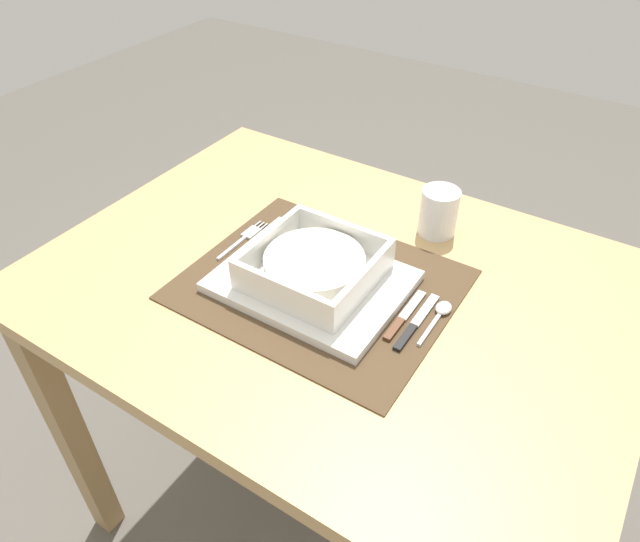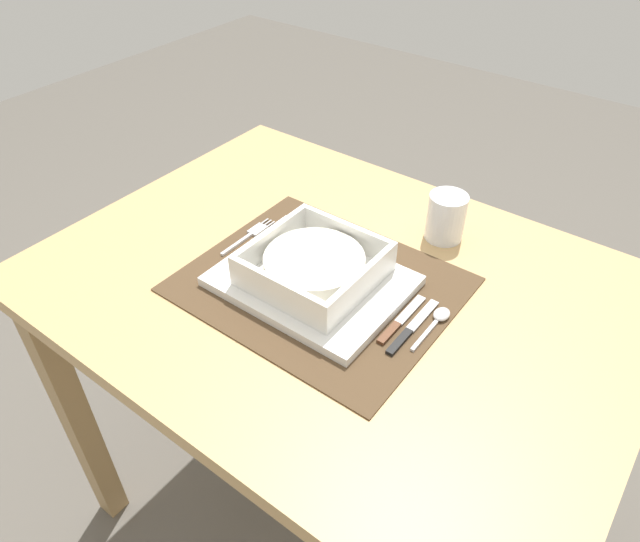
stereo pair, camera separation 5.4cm
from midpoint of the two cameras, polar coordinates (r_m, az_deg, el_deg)
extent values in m
plane|color=#59544C|center=(1.57, -0.08, -22.36)|extent=(6.00, 6.00, 0.00)
cube|color=tan|center=(0.98, -0.11, -1.50)|extent=(0.98, 0.73, 0.03)
cube|color=#A48252|center=(1.36, -24.45, -14.28)|extent=(0.05, 0.05, 0.72)
cube|color=#A48252|center=(1.62, -7.18, 0.16)|extent=(0.05, 0.05, 0.72)
cube|color=#A48252|center=(1.38, 23.54, -12.45)|extent=(0.05, 0.05, 0.72)
cube|color=#4C3823|center=(0.96, -1.61, -1.36)|extent=(0.43, 0.35, 0.00)
cube|color=white|center=(0.95, -2.40, -1.04)|extent=(0.30, 0.23, 0.02)
cube|color=white|center=(0.94, -2.18, -0.38)|extent=(0.19, 0.19, 0.01)
cube|color=white|center=(0.97, -6.66, 2.74)|extent=(0.01, 0.19, 0.05)
cube|color=white|center=(0.89, 2.62, -1.04)|extent=(0.01, 0.19, 0.05)
cube|color=white|center=(0.87, -5.61, -2.21)|extent=(0.17, 0.01, 0.05)
cube|color=white|center=(0.98, 0.77, 3.71)|extent=(0.17, 0.01, 0.05)
cylinder|color=silver|center=(0.93, -2.21, 0.58)|extent=(0.16, 0.16, 0.03)
cube|color=silver|center=(1.04, -10.12, 2.20)|extent=(0.01, 0.08, 0.00)
cube|color=silver|center=(1.08, -8.20, 3.73)|extent=(0.02, 0.04, 0.00)
cylinder|color=silver|center=(1.10, -7.60, 4.57)|extent=(0.00, 0.02, 0.00)
cylinder|color=silver|center=(1.09, -7.29, 4.45)|extent=(0.00, 0.02, 0.00)
cylinder|color=silver|center=(1.09, -6.97, 4.33)|extent=(0.00, 0.02, 0.00)
cube|color=silver|center=(0.88, 8.97, -5.79)|extent=(0.01, 0.07, 0.00)
ellipsoid|color=silver|center=(0.92, 10.43, -3.64)|extent=(0.02, 0.03, 0.01)
cube|color=black|center=(0.87, 6.63, -6.54)|extent=(0.01, 0.06, 0.01)
cube|color=silver|center=(0.91, 8.65, -3.86)|extent=(0.01, 0.08, 0.00)
cube|color=#59331E|center=(0.88, 5.56, -5.76)|extent=(0.01, 0.05, 0.01)
cube|color=silver|center=(0.92, 7.42, -3.39)|extent=(0.01, 0.07, 0.00)
cylinder|color=white|center=(1.07, 10.19, 5.71)|extent=(0.07, 0.07, 0.09)
cylinder|color=maroon|center=(1.08, 10.07, 4.81)|extent=(0.06, 0.06, 0.04)
camera|label=1|loc=(0.03, -91.64, -1.35)|focal=32.53mm
camera|label=2|loc=(0.03, 88.36, 1.35)|focal=32.53mm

